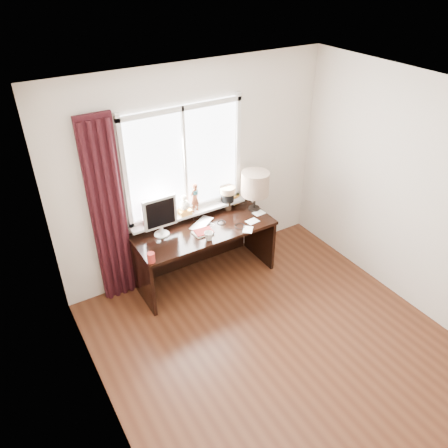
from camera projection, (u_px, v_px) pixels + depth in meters
floor at (291, 360)px, 4.50m from camera, size 3.50×4.00×0.00m
ceiling at (321, 114)px, 3.09m from camera, size 3.50×4.00×0.00m
wall_back at (195, 173)px, 5.24m from camera, size 3.50×0.00×2.60m
wall_left at (108, 339)px, 3.03m from camera, size 0.00×4.00×2.60m
wall_right at (433, 207)px, 4.56m from camera, size 0.00×4.00×2.60m
laptop at (201, 224)px, 5.28m from camera, size 0.42×0.38×0.03m
mug at (209, 236)px, 4.99m from camera, size 0.15×0.15×0.11m
red_cup at (151, 258)px, 4.64m from camera, size 0.08×0.08×0.11m
window at (187, 177)px, 5.13m from camera, size 1.52×0.21×1.40m
curtain at (109, 215)px, 4.77m from camera, size 0.38×0.09×2.25m
desk at (201, 241)px, 5.42m from camera, size 1.70×0.70×0.75m
monitor at (160, 214)px, 4.95m from camera, size 0.40×0.18×0.49m
notebook_stack at (203, 232)px, 5.12m from camera, size 0.24×0.18×0.03m
brush_holder at (228, 205)px, 5.56m from camera, size 0.09×0.09×0.25m
icon_frame at (237, 200)px, 5.67m from camera, size 0.10×0.04×0.13m
table_lamp at (255, 184)px, 5.40m from camera, size 0.35×0.35×0.52m
loose_papers at (253, 221)px, 5.35m from camera, size 0.50×0.40×0.00m
desk_cables at (223, 223)px, 5.31m from camera, size 0.49×0.55×0.01m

